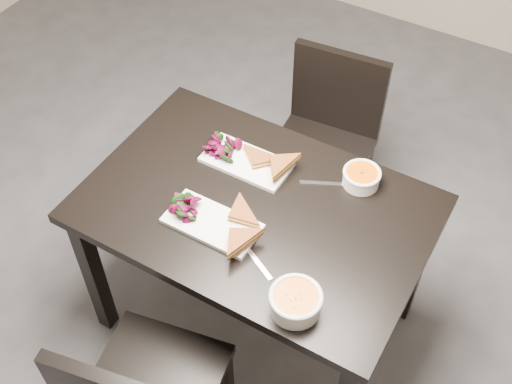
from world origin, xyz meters
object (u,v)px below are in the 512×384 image
plate_near (212,223)px  plate_far (246,162)px  table (256,223)px  soup_bowl_near (296,301)px  chair_far (326,134)px  soup_bowl_far (362,177)px

plate_near → plate_far: 0.31m
table → soup_bowl_near: size_ratio=7.25×
table → chair_far: chair_far is taller
chair_far → plate_near: bearing=-97.5°
table → chair_far: size_ratio=1.41×
plate_near → plate_far: (-0.05, 0.31, -0.00)m
soup_bowl_near → chair_far: bearing=109.7°
table → soup_bowl_far: 0.41m
plate_near → soup_bowl_far: size_ratio=2.36×
soup_bowl_far → plate_near: bearing=-129.8°
chair_far → plate_far: chair_far is taller
chair_far → soup_bowl_far: (0.32, -0.43, 0.30)m
table → plate_near: 0.20m
chair_far → soup_bowl_near: size_ratio=5.14×
chair_far → soup_bowl_far: bearing=-58.6°
plate_near → soup_bowl_near: (0.40, -0.15, 0.03)m
table → plate_near: plate_near is taller
soup_bowl_far → table: bearing=-134.4°
soup_bowl_far → chair_far: bearing=126.6°
table → soup_bowl_far: bearing=45.6°
table → plate_far: plate_far is taller
chair_far → plate_near: (-0.03, -0.86, 0.27)m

